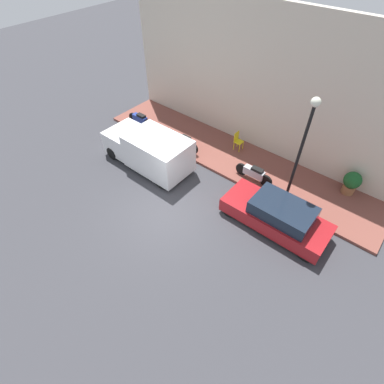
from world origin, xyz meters
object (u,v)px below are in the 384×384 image
parked_car (277,215)px  cafe_chair (238,140)px  delivery_van (148,149)px  scooter_silver (254,173)px  potted_plant (352,182)px  streetlamp (304,139)px  motorcycle_blue (140,120)px  motorcycle_red (184,142)px

parked_car → cafe_chair: 5.17m
parked_car → delivery_van: size_ratio=0.94×
scooter_silver → potted_plant: 4.20m
scooter_silver → streetlamp: size_ratio=0.39×
parked_car → motorcycle_blue: size_ratio=2.38×
potted_plant → cafe_chair: size_ratio=1.13×
streetlamp → cafe_chair: bearing=64.3°
scooter_silver → potted_plant: (1.98, -3.70, 0.20)m
parked_car → cafe_chair: size_ratio=4.40×
streetlamp → cafe_chair: (1.78, 3.71, -2.65)m
streetlamp → delivery_van: bearing=106.6°
parked_car → delivery_van: bearing=93.7°
potted_plant → cafe_chair: potted_plant is taller
parked_car → cafe_chair: bearing=50.8°
streetlamp → scooter_silver: bearing=83.0°
scooter_silver → streetlamp: streetlamp is taller
delivery_van → motorcycle_blue: delivery_van is taller
motorcycle_red → streetlamp: streetlamp is taller
delivery_van → scooter_silver: size_ratio=2.41×
delivery_van → motorcycle_blue: size_ratio=2.53×
scooter_silver → motorcycle_blue: size_ratio=1.05×
parked_car → scooter_silver: size_ratio=2.27×
streetlamp → motorcycle_red: bearing=90.1°
parked_car → potted_plant: bearing=-23.8°
potted_plant → motorcycle_red: bearing=105.9°
motorcycle_blue → parked_car: bearing=-99.3°
scooter_silver → motorcycle_red: bearing=93.2°
parked_car → motorcycle_red: parked_car is taller
parked_car → cafe_chair: parked_car is taller
parked_car → motorcycle_red: bearing=76.5°
scooter_silver → potted_plant: bearing=-61.8°
delivery_van → motorcycle_red: 2.04m
motorcycle_blue → streetlamp: (-0.06, -9.16, 2.76)m
motorcycle_red → potted_plant: size_ratio=1.67×
motorcycle_red → potted_plant: 8.07m
motorcycle_red → scooter_silver: bearing=-86.8°
motorcycle_red → motorcycle_blue: 3.34m
motorcycle_red → scooter_silver: (0.23, -4.06, -0.04)m
parked_car → cafe_chair: (3.27, 4.01, 0.05)m
scooter_silver → cafe_chair: (1.57, 1.94, 0.14)m
delivery_van → potted_plant: 9.34m
cafe_chair → motorcycle_blue: bearing=107.5°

